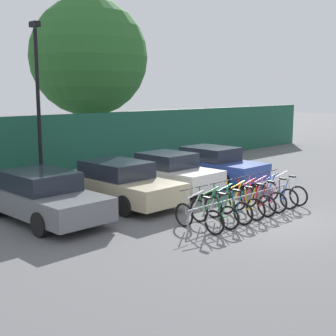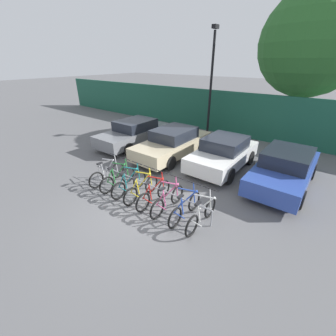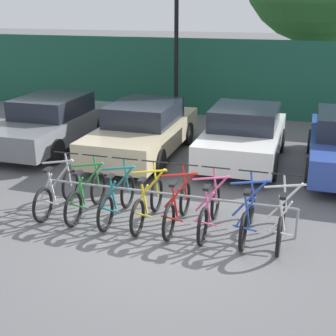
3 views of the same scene
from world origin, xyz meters
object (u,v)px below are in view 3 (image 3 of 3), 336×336
car_grey (52,122)px  bicycle_white (282,220)px  bicycle_green (86,196)px  bicycle_teal (117,200)px  bike_rack (164,196)px  bicycle_yellow (147,204)px  car_beige (143,130)px  bicycle_blue (248,216)px  bicycle_silver (57,192)px  bicycle_red (177,207)px  bicycle_pink (209,211)px  lamp_post (176,16)px  car_white (244,135)px

car_grey → bicycle_white: bearing=-30.4°
bicycle_green → bicycle_teal: bearing=-3.2°
car_grey → bike_rack: bearing=-39.8°
bicycle_yellow → car_beige: size_ratio=0.38×
bicycle_green → bicycle_blue: same height
bike_rack → bicycle_silver: size_ratio=2.79×
bicycle_blue → bicycle_white: size_ratio=1.00×
car_grey → bicycle_blue: bearing=-32.7°
bicycle_red → bicycle_white: size_ratio=1.00×
bicycle_pink → lamp_post: bearing=110.3°
bicycle_green → car_beige: car_beige is taller
bicycle_teal → bicycle_white: size_ratio=1.00×
bicycle_green → bicycle_pink: bearing=-3.2°
bicycle_red → car_beige: (-2.01, 3.79, 0.31)m
bicycle_silver → bicycle_yellow: same height
bicycle_green → bicycle_pink: (2.37, 0.00, 0.00)m
bicycle_pink → lamp_post: 9.01m
bicycle_teal → bicycle_pink: bearing=0.5°
bicycle_green → lamp_post: bearing=90.7°
bicycle_teal → lamp_post: size_ratio=0.28×
bicycle_silver → car_beige: size_ratio=0.38×
bicycle_blue → bicycle_pink: bearing=178.8°
bike_rack → bicycle_blue: size_ratio=2.79×
bicycle_blue → bike_rack: bearing=173.3°
bicycle_white → car_white: car_white is taller
car_white → lamp_post: size_ratio=0.64×
car_white → bicycle_silver: bearing=-126.3°
bicycle_green → car_white: size_ratio=0.43×
bicycle_blue → car_grey: bearing=146.1°
bicycle_green → bicycle_blue: size_ratio=1.00×
lamp_post → car_white: bearing=-53.5°
bicycle_white → lamp_post: 9.49m
car_beige → car_white: size_ratio=1.16×
car_beige → lamp_post: lamp_post is taller
bicycle_pink → car_grey: car_grey is taller
bicycle_teal → bicycle_red: 1.16m
bike_rack → bicycle_yellow: bearing=-151.2°
bicycle_silver → bicycle_blue: (3.66, 0.00, 0.00)m
bike_rack → bicycle_yellow: size_ratio=2.79×
car_white → bicycle_yellow: bearing=-105.6°
bicycle_green → bicycle_pink: same height
bicycle_yellow → bicycle_white: size_ratio=1.00×
bicycle_green → bicycle_yellow: size_ratio=1.00×
bicycle_teal → bicycle_white: (2.98, 0.00, 0.00)m
bike_rack → bicycle_white: bearing=-4.0°
bicycle_pink → bicycle_blue: bearing=0.2°
bicycle_teal → car_beige: bearing=103.1°
bicycle_red → car_white: (0.57, 4.05, 0.31)m
bicycle_red → bicycle_white: 1.82m
bike_rack → car_white: 4.00m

